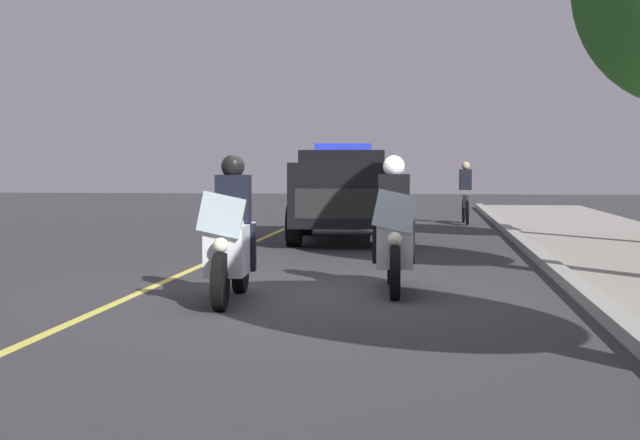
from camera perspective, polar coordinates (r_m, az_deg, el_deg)
The scene contains 7 objects.
ground_plane at distance 11.50m, azimuth -0.22°, elevation -4.59°, with size 80.00×80.00×0.00m, color #333335.
curb_strip at distance 11.56m, azimuth 15.84°, elevation -4.31°, with size 48.00×0.24×0.15m, color #9E9B93.
lane_stripe_center at distance 11.97m, azimuth -10.85°, elevation -4.32°, with size 48.00×0.12×0.01m, color #E0D14C.
police_motorcycle_lead_left at distance 10.95m, azimuth -5.47°, elevation -1.33°, with size 2.14×0.60×1.72m.
police_motorcycle_lead_right at distance 11.80m, azimuth 4.54°, elevation -0.98°, with size 2.14×0.60×1.72m.
police_suv at distance 19.72m, azimuth 1.41°, elevation 1.84°, with size 5.00×2.29×2.05m.
cyclist_background at distance 25.52m, azimuth 8.89°, elevation 1.66°, with size 1.76×0.33×1.69m.
Camera 1 is at (11.31, 1.37, 1.60)m, focal length 52.33 mm.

